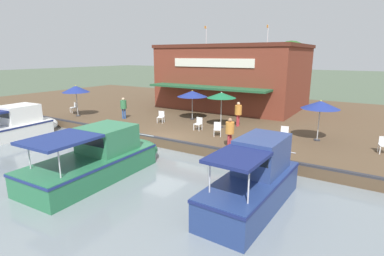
# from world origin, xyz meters

# --- Properties ---
(ground_plane) EXTENTS (220.00, 220.00, 0.00)m
(ground_plane) POSITION_xyz_m (0.00, 0.00, 0.00)
(ground_plane) COLOR #4C5B47
(quay_deck) EXTENTS (22.00, 56.00, 0.60)m
(quay_deck) POSITION_xyz_m (-11.00, 0.00, 0.30)
(quay_deck) COLOR brown
(quay_deck) RESTS_ON ground
(quay_edge_fender) EXTENTS (0.20, 50.40, 0.10)m
(quay_edge_fender) POSITION_xyz_m (-0.10, 0.00, 0.65)
(quay_edge_fender) COLOR #2D2D33
(quay_edge_fender) RESTS_ON quay_deck
(waterfront_restaurant) EXTENTS (10.72, 12.68, 7.66)m
(waterfront_restaurant) POSITION_xyz_m (-13.24, -1.37, 3.50)
(waterfront_restaurant) COLOR brown
(waterfront_restaurant) RESTS_ON quay_deck
(patio_umbrella_far_corner) EXTENTS (2.14, 2.14, 2.39)m
(patio_umbrella_far_corner) POSITION_xyz_m (-4.75, 7.96, 2.72)
(patio_umbrella_far_corner) COLOR #B7B7B7
(patio_umbrella_far_corner) RESTS_ON quay_deck
(patio_umbrella_mid_patio_left) EXTENTS (1.99, 1.99, 2.47)m
(patio_umbrella_mid_patio_left) POSITION_xyz_m (-4.62, 1.70, 2.84)
(patio_umbrella_mid_patio_left) COLOR #B7B7B7
(patio_umbrella_mid_patio_left) RESTS_ON quay_deck
(patio_umbrella_near_quay_edge) EXTENTS (2.16, 2.16, 2.52)m
(patio_umbrella_near_quay_edge) POSITION_xyz_m (-1.90, -10.03, 2.82)
(patio_umbrella_near_quay_edge) COLOR #B7B7B7
(patio_umbrella_near_quay_edge) RESTS_ON quay_deck
(patio_umbrella_back_row) EXTENTS (2.30, 2.30, 2.26)m
(patio_umbrella_back_row) POSITION_xyz_m (-5.84, -1.41, 2.60)
(patio_umbrella_back_row) COLOR #B7B7B7
(patio_umbrella_back_row) RESTS_ON quay_deck
(cafe_chair_facing_river) EXTENTS (0.44, 0.44, 0.85)m
(cafe_chair_facing_river) POSITION_xyz_m (-3.18, 0.77, 1.08)
(cafe_chair_facing_river) COLOR white
(cafe_chair_facing_river) RESTS_ON quay_deck
(cafe_chair_mid_patio) EXTENTS (0.52, 0.52, 0.85)m
(cafe_chair_mid_patio) POSITION_xyz_m (-3.65, 6.34, 1.08)
(cafe_chair_mid_patio) COLOR white
(cafe_chair_mid_patio) RESTS_ON quay_deck
(cafe_chair_under_first_umbrella) EXTENTS (0.54, 0.54, 0.85)m
(cafe_chair_under_first_umbrella) POSITION_xyz_m (-2.78, -11.71, 1.08)
(cafe_chair_under_first_umbrella) COLOR white
(cafe_chair_under_first_umbrella) RESTS_ON quay_deck
(cafe_chair_beside_entrance) EXTENTS (0.53, 0.53, 0.85)m
(cafe_chair_beside_entrance) POSITION_xyz_m (-4.08, 11.26, 1.08)
(cafe_chair_beside_entrance) COLOR white
(cafe_chair_beside_entrance) RESTS_ON quay_deck
(cafe_chair_back_row_seat) EXTENTS (0.55, 0.55, 0.85)m
(cafe_chair_back_row_seat) POSITION_xyz_m (-3.62, -2.75, 1.08)
(cafe_chair_back_row_seat) COLOR white
(cafe_chair_back_row_seat) RESTS_ON quay_deck
(cafe_chair_far_corner_seat) EXTENTS (0.59, 0.59, 0.85)m
(cafe_chair_far_corner_seat) POSITION_xyz_m (-2.54, 2.52, 1.08)
(cafe_chair_far_corner_seat) COLOR white
(cafe_chair_far_corner_seat) RESTS_ON quay_deck
(person_at_quay_edge) EXTENTS (0.49, 0.49, 1.72)m
(person_at_quay_edge) POSITION_xyz_m (-5.62, 2.53, 1.68)
(person_at_quay_edge) COLOR #B23338
(person_at_quay_edge) RESTS_ON quay_deck
(person_near_entrance) EXTENTS (0.47, 0.47, 1.67)m
(person_near_entrance) POSITION_xyz_m (-3.18, -6.10, 1.65)
(person_near_entrance) COLOR #2D5193
(person_near_entrance) RESTS_ON quay_deck
(person_mid_patio) EXTENTS (0.47, 0.47, 1.65)m
(person_mid_patio) POSITION_xyz_m (-0.69, 4.23, 1.63)
(person_mid_patio) COLOR #B23338
(person_mid_patio) RESTS_ON quay_deck
(motorboat_fourth_along) EXTENTS (7.23, 2.91, 2.22)m
(motorboat_fourth_along) POSITION_xyz_m (4.53, 0.23, 0.86)
(motorboat_fourth_along) COLOR #287047
(motorboat_fourth_along) RESTS_ON river_water
(motorboat_outer_channel) EXTENTS (6.14, 2.09, 2.46)m
(motorboat_outer_channel) POSITION_xyz_m (3.32, 7.31, 0.98)
(motorboat_outer_channel) COLOR navy
(motorboat_outer_channel) RESTS_ON river_water
(motorboat_nearest_quay) EXTENTS (6.36, 2.71, 2.11)m
(motorboat_nearest_quay) POSITION_xyz_m (3.20, -9.85, 0.84)
(motorboat_nearest_quay) COLOR white
(motorboat_nearest_quay) RESTS_ON river_water
(tree_behind_restaurant) EXTENTS (4.09, 3.90, 6.34)m
(tree_behind_restaurant) POSITION_xyz_m (-18.97, 2.15, 4.89)
(tree_behind_restaurant) COLOR brown
(tree_behind_restaurant) RESTS_ON quay_deck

